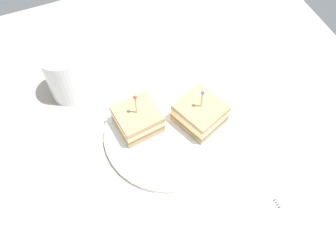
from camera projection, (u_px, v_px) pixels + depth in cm
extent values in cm
cube|color=#9E9384|center=(168.00, 137.00, 75.68)|extent=(97.83, 97.83, 2.00)
cylinder|color=white|center=(168.00, 133.00, 74.34)|extent=(25.96, 25.96, 1.17)
cube|color=tan|center=(138.00, 124.00, 74.01)|extent=(8.83, 9.06, 1.33)
cube|color=#478438|center=(138.00, 121.00, 73.28)|extent=(8.83, 9.06, 0.40)
cube|color=red|center=(138.00, 120.00, 72.90)|extent=(8.83, 9.06, 0.50)
cube|color=#EFE093|center=(138.00, 118.00, 72.15)|extent=(8.83, 9.06, 1.25)
cube|color=tan|center=(137.00, 114.00, 71.06)|extent=(8.83, 9.06, 1.33)
cylinder|color=tan|center=(136.00, 106.00, 68.75)|extent=(0.30, 0.30, 5.45)
sphere|color=red|center=(135.00, 97.00, 66.44)|extent=(0.70, 0.70, 0.70)
cube|color=tan|center=(199.00, 118.00, 74.92)|extent=(10.94, 10.67, 1.11)
cube|color=#478438|center=(199.00, 116.00, 74.28)|extent=(10.94, 10.67, 0.40)
cube|color=red|center=(199.00, 114.00, 73.90)|extent=(10.94, 10.67, 0.50)
cube|color=#EFE093|center=(200.00, 111.00, 72.89)|extent=(10.94, 10.67, 1.89)
cube|color=tan|center=(200.00, 107.00, 71.62)|extent=(10.94, 10.67, 1.11)
cylinder|color=tan|center=(201.00, 99.00, 69.58)|extent=(0.30, 0.30, 4.81)
sphere|color=blue|center=(202.00, 92.00, 67.54)|extent=(0.70, 0.70, 0.70)
cylinder|color=#B74C33|center=(67.00, 81.00, 77.18)|extent=(6.94, 6.94, 8.00)
cylinder|color=white|center=(65.00, 75.00, 75.61)|extent=(7.89, 7.89, 11.71)
cube|color=silver|center=(246.00, 220.00, 65.21)|extent=(1.06, 6.81, 0.35)
cube|color=silver|center=(270.00, 207.00, 66.44)|extent=(2.44, 3.74, 0.35)
cube|color=silver|center=(282.00, 206.00, 66.61)|extent=(0.32, 2.01, 0.35)
cube|color=silver|center=(281.00, 203.00, 66.84)|extent=(0.32, 2.01, 0.35)
cube|color=silver|center=(279.00, 201.00, 67.08)|extent=(0.32, 2.01, 0.35)
cube|color=silver|center=(277.00, 199.00, 67.32)|extent=(0.32, 2.01, 0.35)
cube|color=silver|center=(259.00, 245.00, 62.90)|extent=(1.17, 6.75, 0.35)
cube|color=silver|center=(286.00, 235.00, 63.74)|extent=(2.09, 7.10, 0.24)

